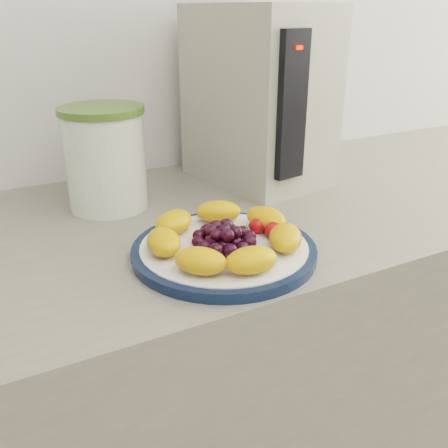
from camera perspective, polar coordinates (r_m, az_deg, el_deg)
counter at (r=1.14m, az=0.51°, el=-19.72°), size 3.50×0.60×0.90m
cabinet_face at (r=1.16m, az=0.50°, el=-20.80°), size 3.48×0.58×0.84m
plate_rim at (r=0.73m, az=0.00°, el=-3.08°), size 0.27×0.27×0.01m
plate_face at (r=0.73m, az=0.00°, el=-3.01°), size 0.24×0.24×0.02m
canister at (r=0.91m, az=-13.36°, el=6.95°), size 0.18×0.18×0.17m
canister_lid at (r=0.89m, az=-13.91°, el=12.54°), size 0.19×0.19×0.01m
appliance_body at (r=1.03m, az=3.95°, el=14.33°), size 0.24×0.30×0.34m
appliance_panel at (r=0.89m, az=7.69°, el=13.13°), size 0.06×0.03×0.25m
appliance_led at (r=0.87m, az=8.57°, el=19.32°), size 0.01×0.01×0.01m
fruit_plate at (r=0.72m, az=0.14°, el=-1.22°), size 0.23×0.23×0.03m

